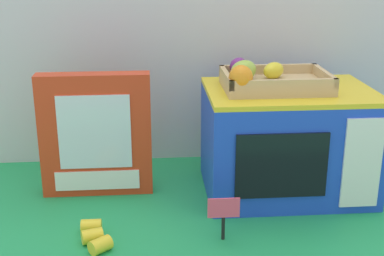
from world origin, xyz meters
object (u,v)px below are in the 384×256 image
object	(u,v)px
toy_microwave	(287,141)
loose_toy_banana	(95,236)
cookie_set_box	(96,135)
price_sign	(224,212)
food_groups_crate	(266,79)

from	to	relation	value
toy_microwave	loose_toy_banana	distance (m)	0.54
cookie_set_box	price_sign	world-z (taller)	cookie_set_box
price_sign	loose_toy_banana	world-z (taller)	price_sign
food_groups_crate	loose_toy_banana	world-z (taller)	food_groups_crate
cookie_set_box	loose_toy_banana	bearing A→B (deg)	-87.31
toy_microwave	food_groups_crate	xyz separation A→B (m)	(-0.06, 0.00, 0.16)
cookie_set_box	loose_toy_banana	world-z (taller)	cookie_set_box
toy_microwave	price_sign	size ratio (longest dim) A/B	4.16
price_sign	loose_toy_banana	xyz separation A→B (m)	(-0.28, 0.01, -0.05)
price_sign	food_groups_crate	bearing A→B (deg)	61.02
food_groups_crate	loose_toy_banana	distance (m)	0.56
food_groups_crate	price_sign	world-z (taller)	food_groups_crate
toy_microwave	loose_toy_banana	world-z (taller)	toy_microwave
food_groups_crate	loose_toy_banana	xyz separation A→B (m)	(-0.42, -0.23, -0.28)
cookie_set_box	price_sign	bearing A→B (deg)	-42.42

